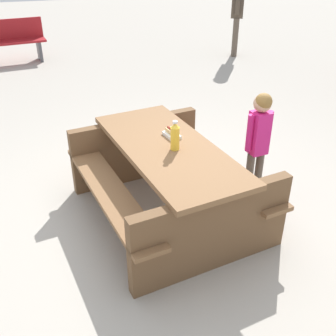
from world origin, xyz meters
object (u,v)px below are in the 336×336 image
(picnic_table, at_px, (168,176))
(hotdog_tray, at_px, (172,133))
(soda_bottle, at_px, (175,136))
(bystander_adult, at_px, (238,1))
(park_bench_far, at_px, (7,41))
(child_in_coat, at_px, (259,133))

(picnic_table, bearing_deg, hotdog_tray, -26.11)
(soda_bottle, distance_m, bystander_adult, 6.13)
(soda_bottle, bearing_deg, bystander_adult, -29.24)
(picnic_table, height_order, park_bench_far, park_bench_far)
(park_bench_far, relative_size, bystander_adult, 0.87)
(picnic_table, distance_m, park_bench_far, 6.25)
(soda_bottle, distance_m, hotdog_tray, 0.27)
(bystander_adult, bearing_deg, park_bench_far, 81.13)
(soda_bottle, bearing_deg, hotdog_tray, -10.09)
(park_bench_far, height_order, bystander_adult, bystander_adult)
(picnic_table, height_order, hotdog_tray, hotdog_tray)
(picnic_table, relative_size, bystander_adult, 1.15)
(picnic_table, xyz_separation_m, hotdog_tray, (0.17, -0.08, 0.34))
(child_in_coat, bearing_deg, hotdog_tray, 84.11)
(soda_bottle, xyz_separation_m, hotdog_tray, (0.25, -0.04, -0.09))
(soda_bottle, bearing_deg, child_in_coat, -79.71)
(hotdog_tray, xyz_separation_m, bystander_adult, (5.10, -2.95, 0.35))
(picnic_table, relative_size, soda_bottle, 7.64)
(park_bench_far, bearing_deg, child_in_coat, -155.98)
(soda_bottle, bearing_deg, park_bench_far, 16.05)
(park_bench_far, bearing_deg, bystander_adult, -98.87)
(soda_bottle, relative_size, hotdog_tray, 1.33)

